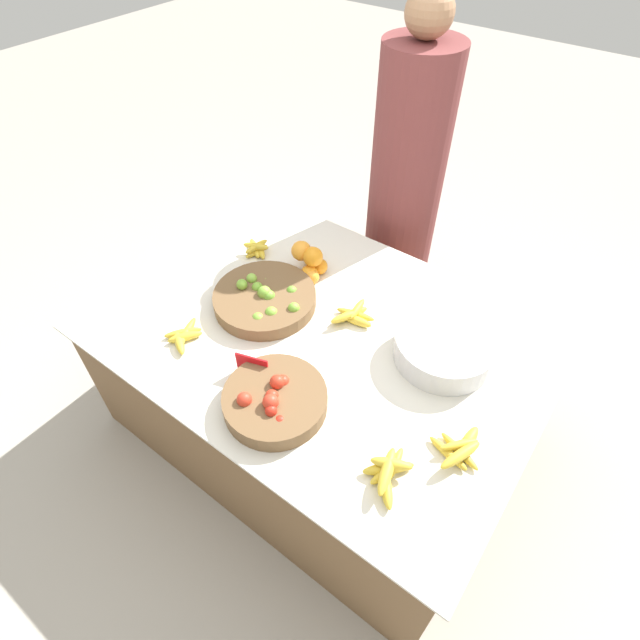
{
  "coord_description": "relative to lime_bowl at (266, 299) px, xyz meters",
  "views": [
    {
      "loc": [
        0.76,
        -1.02,
        2.0
      ],
      "look_at": [
        0.0,
        0.0,
        0.68
      ],
      "focal_mm": 28.0,
      "sensor_mm": 36.0,
      "label": 1
    }
  ],
  "objects": [
    {
      "name": "ground_plane",
      "position": [
        0.25,
        0.02,
        -0.66
      ],
      "size": [
        12.0,
        12.0,
        0.0
      ],
      "primitive_type": "plane",
      "color": "#ADA599"
    },
    {
      "name": "market_table",
      "position": [
        0.25,
        0.02,
        -0.34
      ],
      "size": [
        1.65,
        1.18,
        0.63
      ],
      "color": "brown",
      "rests_on": "ground_plane"
    },
    {
      "name": "lime_bowl",
      "position": [
        0.0,
        0.0,
        0.0
      ],
      "size": [
        0.4,
        0.4,
        0.09
      ],
      "color": "brown",
      "rests_on": "market_table"
    },
    {
      "name": "tomato_basket",
      "position": [
        0.34,
        -0.35,
        0.0
      ],
      "size": [
        0.34,
        0.34,
        0.1
      ],
      "color": "brown",
      "rests_on": "market_table"
    },
    {
      "name": "orange_pile",
      "position": [
        0.03,
        0.26,
        0.03
      ],
      "size": [
        0.16,
        0.17,
        0.14
      ],
      "color": "orange",
      "rests_on": "market_table"
    },
    {
      "name": "metal_bowl",
      "position": [
        0.68,
        0.17,
        0.02
      ],
      "size": [
        0.35,
        0.35,
        0.1
      ],
      "color": "silver",
      "rests_on": "market_table"
    },
    {
      "name": "price_sign",
      "position": [
        0.19,
        -0.29,
        0.01
      ],
      "size": [
        0.11,
        0.04,
        0.09
      ],
      "rotation": [
        0.0,
        0.0,
        0.31
      ],
      "color": "red",
      "rests_on": "market_table"
    },
    {
      "name": "banana_bunch_back_center",
      "position": [
        0.32,
        0.13,
        -0.01
      ],
      "size": [
        0.16,
        0.18,
        0.05
      ],
      "color": "gold",
      "rests_on": "market_table"
    },
    {
      "name": "banana_bunch_middle_right",
      "position": [
        0.76,
        -0.34,
        -0.0
      ],
      "size": [
        0.15,
        0.2,
        0.06
      ],
      "color": "gold",
      "rests_on": "market_table"
    },
    {
      "name": "banana_bunch_front_left",
      "position": [
        -0.12,
        -0.32,
        -0.02
      ],
      "size": [
        0.14,
        0.17,
        0.03
      ],
      "color": "gold",
      "rests_on": "market_table"
    },
    {
      "name": "banana_bunch_middle_left",
      "position": [
        0.89,
        -0.14,
        -0.01
      ],
      "size": [
        0.17,
        0.21,
        0.06
      ],
      "color": "gold",
      "rests_on": "market_table"
    },
    {
      "name": "banana_bunch_front_center",
      "position": [
        -0.24,
        0.22,
        -0.01
      ],
      "size": [
        0.15,
        0.13,
        0.06
      ],
      "color": "gold",
      "rests_on": "market_table"
    },
    {
      "name": "vendor_person",
      "position": [
        0.1,
        0.89,
        0.06
      ],
      "size": [
        0.34,
        0.34,
        1.57
      ],
      "color": "brown",
      "rests_on": "ground_plane"
    }
  ]
}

